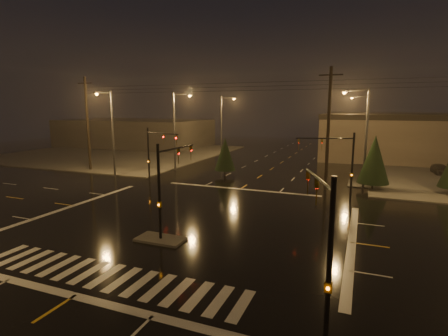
{
  "coord_description": "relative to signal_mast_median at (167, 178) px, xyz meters",
  "views": [
    {
      "loc": [
        11.27,
        -21.59,
        8.06
      ],
      "look_at": [
        0.28,
        5.83,
        3.0
      ],
      "focal_mm": 28.0,
      "sensor_mm": 36.0,
      "label": 1
    }
  ],
  "objects": [
    {
      "name": "streetlight_3",
      "position": [
        11.18,
        19.07,
        2.05
      ],
      "size": [
        2.77,
        0.32,
        10.0
      ],
      "color": "#38383A",
      "rests_on": "ground"
    },
    {
      "name": "conifer_3",
      "position": [
        -4.04,
        20.03,
        -1.09
      ],
      "size": [
        2.51,
        2.51,
        4.62
      ],
      "color": "black",
      "rests_on": "ground"
    },
    {
      "name": "conifer_0",
      "position": [
        12.38,
        18.72,
        -0.68
      ],
      "size": [
        3.04,
        3.04,
        5.45
      ],
      "color": "black",
      "rests_on": "ground"
    },
    {
      "name": "streetlight_4",
      "position": [
        11.18,
        39.07,
        2.05
      ],
      "size": [
        2.77,
        0.32,
        10.0
      ],
      "color": "#38383A",
      "rests_on": "ground"
    },
    {
      "name": "utility_pole_0",
      "position": [
        -22.0,
        17.07,
        2.38
      ],
      "size": [
        2.2,
        0.32,
        12.0
      ],
      "color": "black",
      "rests_on": "ground"
    },
    {
      "name": "utility_pole_1",
      "position": [
        8.0,
        17.07,
        2.38
      ],
      "size": [
        2.2,
        0.32,
        12.0
      ],
      "color": "black",
      "rests_on": "ground"
    },
    {
      "name": "signal_mast_ne",
      "position": [
        9.5,
        13.21,
        0.04
      ],
      "size": [
        4.84,
        1.86,
        6.0
      ],
      "color": "black",
      "rests_on": "ground"
    },
    {
      "name": "stop_bar_far",
      "position": [
        -0.0,
        14.07,
        -3.75
      ],
      "size": [
        16.0,
        0.5,
        0.01
      ],
      "primitive_type": "cube",
      "color": "beige",
      "rests_on": "ground"
    },
    {
      "name": "crosswalk",
      "position": [
        -0.0,
        -5.93,
        -3.75
      ],
      "size": [
        15.0,
        2.6,
        0.01
      ],
      "primitive_type": "cube",
      "color": "beige",
      "rests_on": "ground"
    },
    {
      "name": "commercial_block",
      "position": [
        -35.0,
        45.07,
        -0.95
      ],
      "size": [
        30.0,
        18.0,
        5.6
      ],
      "primitive_type": "cube",
      "color": "#393432",
      "rests_on": "ground"
    },
    {
      "name": "signal_mast_nw",
      "position": [
        -9.5,
        13.21,
        0.04
      ],
      "size": [
        4.84,
        1.86,
        6.0
      ],
      "color": "black",
      "rests_on": "ground"
    },
    {
      "name": "median_island",
      "position": [
        -0.0,
        -0.93,
        -3.68
      ],
      "size": [
        3.0,
        1.6,
        0.15
      ],
      "primitive_type": "cube",
      "color": "#4D4B45",
      "rests_on": "ground"
    },
    {
      "name": "streetlight_2",
      "position": [
        -11.18,
        37.07,
        2.05
      ],
      "size": [
        2.77,
        0.32,
        10.0
      ],
      "color": "#38383A",
      "rests_on": "ground"
    },
    {
      "name": "streetlight_1",
      "position": [
        -11.18,
        21.07,
        2.05
      ],
      "size": [
        2.77,
        0.32,
        10.0
      ],
      "color": "#38383A",
      "rests_on": "ground"
    },
    {
      "name": "streetlight_5",
      "position": [
        -16.0,
        14.26,
        2.05
      ],
      "size": [
        0.32,
        2.77,
        10.0
      ],
      "color": "#38383A",
      "rests_on": "ground"
    },
    {
      "name": "signal_mast_se",
      "position": [
        10.23,
        -6.68,
        -0.04
      ],
      "size": [
        1.55,
        3.87,
        6.0
      ],
      "color": "black",
      "rests_on": "ground"
    },
    {
      "name": "ground",
      "position": [
        -0.0,
        3.07,
        -3.75
      ],
      "size": [
        140.0,
        140.0,
        0.0
      ],
      "primitive_type": "plane",
      "color": "black",
      "rests_on": "ground"
    },
    {
      "name": "signal_mast_median",
      "position": [
        0.0,
        0.0,
        0.0
      ],
      "size": [
        0.25,
        4.59,
        6.0
      ],
      "color": "black",
      "rests_on": "ground"
    },
    {
      "name": "car_parked",
      "position": [
        20.27,
        30.69,
        -3.09
      ],
      "size": [
        1.82,
        4.0,
        1.33
      ],
      "primitive_type": "imported",
      "rotation": [
        0.0,
        0.0,
        0.06
      ],
      "color": "black",
      "rests_on": "ground"
    },
    {
      "name": "stop_bar_near",
      "position": [
        -0.0,
        -7.93,
        -3.75
      ],
      "size": [
        16.0,
        0.5,
        0.01
      ],
      "primitive_type": "cube",
      "color": "beige",
      "rests_on": "ground"
    },
    {
      "name": "sidewalk_nw",
      "position": [
        -30.0,
        33.07,
        -3.69
      ],
      "size": [
        36.0,
        36.0,
        0.12
      ],
      "primitive_type": "cube",
      "color": "#4D4B45",
      "rests_on": "ground"
    }
  ]
}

